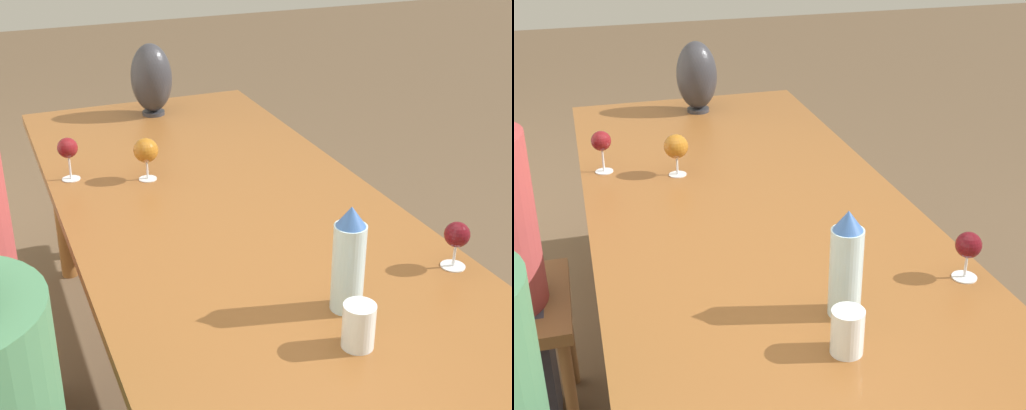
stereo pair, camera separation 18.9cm
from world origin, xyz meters
The scene contains 7 objects.
dining_table centered at (0.00, 0.00, 0.67)m, with size 3.06×0.95×0.72m.
water_bottle centered at (-0.22, -0.06, 0.85)m, with size 0.07×0.07×0.26m.
water_tumbler centered at (-0.35, -0.01, 0.77)m, with size 0.07×0.07×0.10m.
vase centered at (1.33, -0.03, 0.87)m, with size 0.16×0.16×0.29m.
wine_glass_1 centered at (0.78, 0.40, 0.83)m, with size 0.07×0.07×0.14m.
wine_glass_3 centered at (-0.16, -0.40, 0.81)m, with size 0.06×0.06×0.12m.
wine_glass_7 centered at (0.68, 0.17, 0.82)m, with size 0.08×0.08×0.14m.
Camera 2 is at (-1.47, 0.48, 1.63)m, focal length 50.00 mm.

